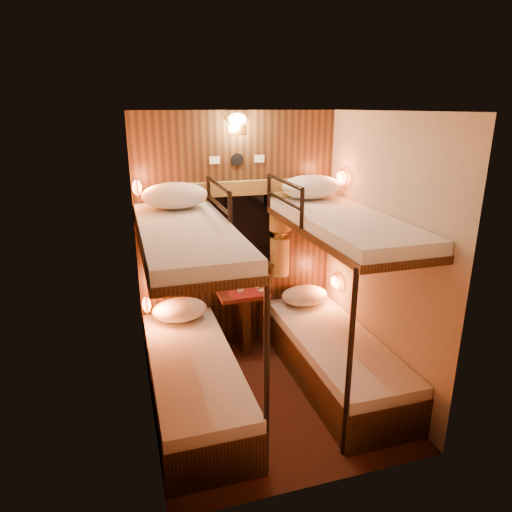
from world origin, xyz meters
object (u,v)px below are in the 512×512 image
object	(u,v)px
table	(243,313)
bottle_left	(241,280)
bunk_left	(192,346)
bottle_right	(240,281)
bunk_right	(335,325)

from	to	relation	value
table	bottle_left	distance (m)	0.35
bunk_left	bottle_right	bearing A→B (deg)	52.05
bunk_left	table	world-z (taller)	bunk_left
table	bunk_right	bearing A→B (deg)	-50.33
table	bottle_left	bearing A→B (deg)	113.38
bottle_left	bunk_right	bearing A→B (deg)	-50.92
bottle_right	table	bearing A→B (deg)	-46.64
bunk_left	bottle_right	xyz separation A→B (m)	(0.63, 0.80, 0.20)
table	bottle_left	size ratio (longest dim) A/B	2.49
bunk_right	bottle_left	distance (m)	1.07
bunk_left	table	distance (m)	1.02
bottle_left	bunk_left	bearing A→B (deg)	-127.77
bottle_right	bottle_left	bearing A→B (deg)	65.75
bunk_right	bottle_left	xyz separation A→B (m)	(-0.66, 0.82, 0.20)
bottle_right	bunk_left	bearing A→B (deg)	-127.95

